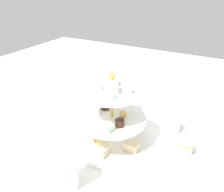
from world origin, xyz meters
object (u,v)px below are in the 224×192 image
(tiered_serving_stand, at_px, (112,124))
(water_glass_tall_right, at_px, (65,168))
(water_glass_mid_back, at_px, (125,102))
(water_glass_short_left, at_px, (171,123))
(teacup_with_saucer, at_px, (184,148))
(butter_knife_left, at_px, (47,124))

(tiered_serving_stand, height_order, water_glass_tall_right, tiered_serving_stand)
(water_glass_tall_right, xyz_separation_m, water_glass_mid_back, (-0.43, -0.03, -0.01))
(tiered_serving_stand, height_order, water_glass_short_left, tiered_serving_stand)
(water_glass_tall_right, bearing_deg, water_glass_short_left, 155.94)
(tiered_serving_stand, distance_m, teacup_with_saucer, 0.25)
(water_glass_tall_right, relative_size, teacup_with_saucer, 1.47)
(tiered_serving_stand, distance_m, water_glass_short_left, 0.24)
(teacup_with_saucer, height_order, butter_knife_left, teacup_with_saucer)
(tiered_serving_stand, relative_size, water_glass_mid_back, 2.68)
(tiered_serving_stand, height_order, water_glass_mid_back, tiered_serving_stand)
(water_glass_mid_back, bearing_deg, tiered_serving_stand, 13.19)
(water_glass_tall_right, bearing_deg, teacup_with_saucer, 139.42)
(water_glass_tall_right, height_order, butter_knife_left, water_glass_tall_right)
(butter_knife_left, height_order, water_glass_mid_back, water_glass_mid_back)
(water_glass_short_left, xyz_separation_m, water_glass_mid_back, (-0.04, -0.21, 0.02))
(teacup_with_saucer, distance_m, butter_knife_left, 0.52)
(tiered_serving_stand, height_order, butter_knife_left, tiered_serving_stand)
(tiered_serving_stand, distance_m, butter_knife_left, 0.29)
(tiered_serving_stand, distance_m, water_glass_mid_back, 0.21)
(tiered_serving_stand, bearing_deg, butter_knife_left, -84.33)
(water_glass_tall_right, height_order, teacup_with_saucer, water_glass_tall_right)
(teacup_with_saucer, distance_m, water_glass_mid_back, 0.32)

